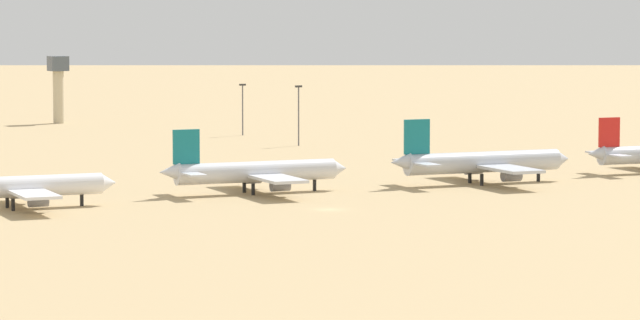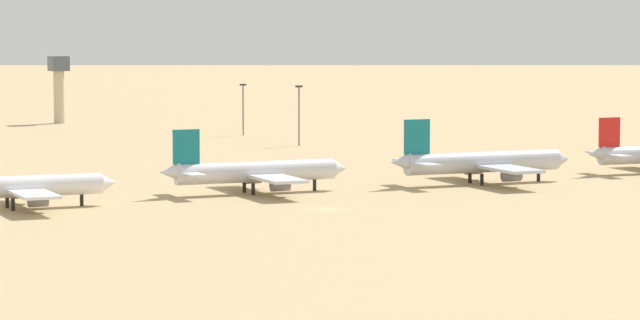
# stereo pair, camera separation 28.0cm
# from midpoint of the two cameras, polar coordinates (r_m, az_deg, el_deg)

# --- Properties ---
(ground) EXTENTS (4000.00, 4000.00, 0.00)m
(ground) POSITION_cam_midpoint_polar(r_m,az_deg,el_deg) (294.47, 0.27, -1.65)
(ground) COLOR tan
(parked_jet_teal_1) EXTENTS (35.42, 29.87, 11.69)m
(parked_jet_teal_1) POSITION_cam_midpoint_polar(r_m,az_deg,el_deg) (299.25, -10.06, -0.88)
(parked_jet_teal_1) COLOR white
(parked_jet_teal_1) RESTS_ON ground
(parked_jet_teal_2) EXTENTS (37.29, 31.45, 12.31)m
(parked_jet_teal_2) POSITION_cam_midpoint_polar(r_m,az_deg,el_deg) (319.08, -2.22, -0.40)
(parked_jet_teal_2) COLOR silver
(parked_jet_teal_2) RESTS_ON ground
(parked_jet_teal_3) EXTENTS (39.52, 33.33, 13.05)m
(parked_jet_teal_3) POSITION_cam_midpoint_polar(r_m,az_deg,el_deg) (337.21, 5.33, -0.08)
(parked_jet_teal_3) COLOR silver
(parked_jet_teal_3) RESTS_ON ground
(control_tower) EXTENTS (5.20, 5.20, 19.87)m
(control_tower) POSITION_cam_midpoint_polar(r_m,az_deg,el_deg) (514.36, -8.67, 2.54)
(control_tower) COLOR #C6B793
(control_tower) RESTS_ON ground
(light_pole_west) EXTENTS (1.80, 0.50, 15.02)m
(light_pole_west) POSITION_cam_midpoint_polar(r_m,az_deg,el_deg) (427.23, -0.73, 1.64)
(light_pole_west) COLOR #59595E
(light_pole_west) RESTS_ON ground
(light_pole_mid) EXTENTS (1.80, 0.50, 13.85)m
(light_pole_mid) POSITION_cam_midpoint_polar(r_m,az_deg,el_deg) (462.13, -2.59, 1.82)
(light_pole_mid) COLOR #59595E
(light_pole_mid) RESTS_ON ground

